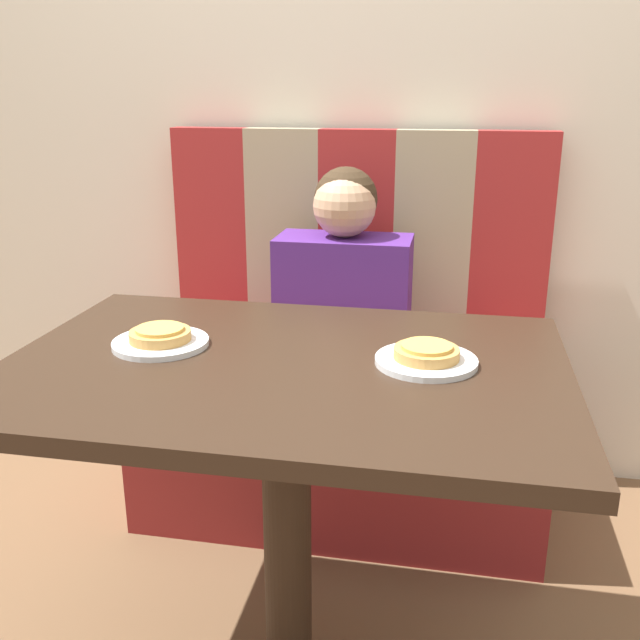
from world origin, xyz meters
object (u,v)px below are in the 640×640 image
Objects in this scene: plate_left at (161,343)px; plate_right at (426,361)px; pizza_left at (160,334)px; pizza_right at (427,352)px; person at (344,279)px.

plate_left is 0.53m from plate_right.
plate_right is at bearing 0.00° from pizza_left.
plate_right is 0.53m from pizza_left.
plate_left is at bearing 180.00° from plate_right.
plate_right is at bearing 0.00° from plate_left.
pizza_right is (0.53, 0.00, 0.00)m from pizza_left.
person is at bearing 111.31° from pizza_right.
pizza_left is at bearing 0.00° from plate_left.
pizza_left is 1.00× the size of pizza_right.
plate_left is 0.02m from pizza_left.
pizza_right is at bearing 0.00° from plate_right.
pizza_right is (0.53, 0.00, 0.02)m from plate_left.
pizza_right is at bearing -68.69° from person.
pizza_right is (0.27, -0.68, 0.05)m from person.
person is 4.83× the size of pizza_right.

